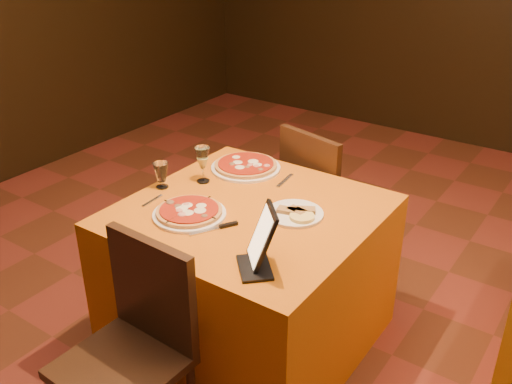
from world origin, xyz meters
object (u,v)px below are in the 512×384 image
Objects in this scene: chair_main_far at (329,200)px; pizza_near at (189,213)px; wine_glass at (203,164)px; pizza_far at (246,166)px; water_glass at (161,175)px; chair_main_near at (121,366)px; tablet at (262,236)px; main_table at (250,277)px.

pizza_near is (-0.19, -1.01, 0.31)m from chair_main_far.
pizza_near is 0.36m from wine_glass.
pizza_near is at bearing -80.95° from pizza_far.
water_glass is (-0.21, -0.42, 0.05)m from pizza_far.
chair_main_near is 0.72m from tablet.
chair_main_far is (0.00, 1.64, 0.00)m from chair_main_near.
wine_glass is at bearing 119.30° from pizza_near.
chair_main_far reaches higher than main_table.
water_glass is at bearing -153.10° from tablet.
chair_main_near is 1.08m from wine_glass.
wine_glass is at bearing 53.35° from water_glass.
pizza_far reaches higher than main_table.
tablet reaches higher than water_glass.
water_glass reaches higher than main_table.
chair_main_near is 1.26m from pizza_far.
chair_main_far reaches higher than pizza_near.
main_table is 1.21× the size of chair_main_near.
main_table is at bearing 7.31° from water_glass.
pizza_far is at bearing 99.05° from pizza_near.
water_glass is (-0.48, -0.87, 0.36)m from chair_main_far.
chair_main_far is 1.25m from tablet.
tablet reaches higher than chair_main_far.
chair_main_far is at bearing 60.86° from water_glass.
chair_main_near reaches higher than pizza_near.
wine_glass reaches higher than water_glass.
water_glass is 0.53× the size of tablet.
wine_glass reaches higher than chair_main_far.
water_glass is at bearing 124.16° from chair_main_near.
tablet is at bearing 61.69° from chair_main_near.
chair_main_near is 3.73× the size of tablet.
pizza_far is at bearing 71.02° from wine_glass.
wine_glass is 0.79m from tablet.
chair_main_far is 3.73× the size of tablet.
chair_main_far is 7.00× the size of water_glass.
pizza_near is at bearing -25.44° from water_glass.
chair_main_near is at bearing -76.99° from pizza_far.
main_table is 0.84m from chair_main_near.
main_table is 0.66m from water_glass.
main_table is 1.21× the size of chair_main_far.
tablet is at bearing -48.40° from main_table.
chair_main_near is at bearing -69.09° from wine_glass.
pizza_near is 0.56m from pizza_far.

